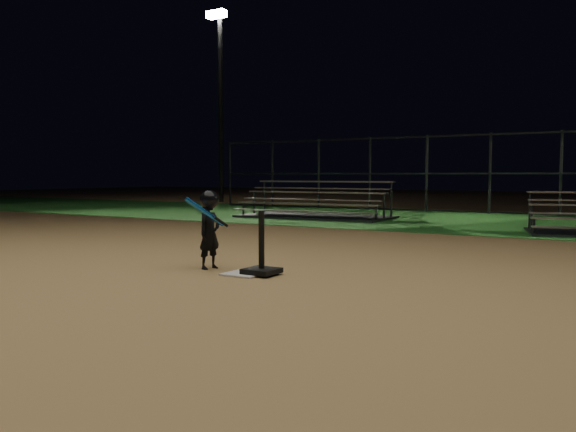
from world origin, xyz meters
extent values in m
plane|color=#9F7A48|center=(0.00, 0.00, 0.00)|extent=(80.00, 80.00, 0.00)
cube|color=#1B501A|center=(0.00, 10.00, 0.01)|extent=(60.00, 8.00, 0.01)
cube|color=beige|center=(0.00, 0.00, 0.01)|extent=(0.45, 0.45, 0.02)
cube|color=black|center=(0.19, 0.08, 0.05)|extent=(0.38, 0.38, 0.06)
cylinder|color=black|center=(0.19, 0.08, 0.43)|extent=(0.07, 0.07, 0.69)
imported|color=black|center=(-0.65, 0.14, 0.45)|extent=(0.27, 0.36, 0.90)
sphere|color=black|center=(-0.65, 0.14, 0.89)|extent=(0.24, 0.24, 0.24)
cylinder|color=blue|center=(-0.60, -0.01, 0.74)|extent=(0.33, 0.46, 0.38)
cylinder|color=black|center=(-0.44, 0.11, 0.62)|extent=(0.13, 0.17, 0.14)
cube|color=#BAB9BE|center=(-3.78, 8.15, 0.42)|extent=(4.23, 0.43, 0.04)
cube|color=#BAB9BE|center=(-3.77, 7.85, 0.23)|extent=(4.23, 0.43, 0.03)
cube|color=#BAB9BE|center=(-3.80, 8.73, 0.72)|extent=(4.23, 0.43, 0.04)
cube|color=#BAB9BE|center=(-3.79, 8.43, 0.53)|extent=(4.23, 0.43, 0.03)
cube|color=#BAB9BE|center=(-3.83, 9.31, 1.01)|extent=(4.23, 0.43, 0.04)
cube|color=#BAB9BE|center=(-3.82, 9.01, 0.82)|extent=(4.23, 0.43, 0.03)
cube|color=#38383D|center=(-3.80, 8.73, 0.03)|extent=(4.31, 2.23, 0.06)
cube|color=#38383D|center=(0.00, 13.00, 0.05)|extent=(20.00, 0.05, 0.05)
cube|color=#38383D|center=(0.00, 13.00, 1.25)|extent=(20.00, 0.05, 0.05)
cube|color=#38383D|center=(0.00, 13.00, 2.45)|extent=(20.00, 0.05, 0.05)
cylinder|color=#38383D|center=(-10.00, 13.00, 1.25)|extent=(0.08, 0.08, 2.50)
cylinder|color=#38383D|center=(-5.00, 13.00, 1.25)|extent=(0.08, 0.08, 2.50)
cylinder|color=#38383D|center=(0.00, 13.00, 1.25)|extent=(0.08, 0.08, 2.50)
cylinder|color=#2D2D30|center=(-12.00, 15.00, 4.00)|extent=(0.20, 0.20, 8.00)
cube|color=white|center=(-12.00, 14.75, 8.15)|extent=(0.90, 0.35, 0.30)
camera|label=1|loc=(4.06, -5.67, 1.20)|focal=36.44mm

